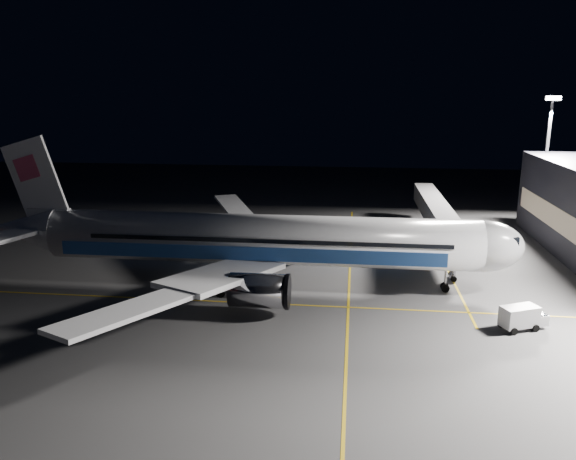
% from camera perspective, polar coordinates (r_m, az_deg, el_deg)
% --- Properties ---
extents(ground, '(200.00, 200.00, 0.00)m').
position_cam_1_polar(ground, '(64.66, -2.71, -5.47)').
color(ground, '#4C4C4F').
rests_on(ground, ground).
extents(guide_line_main, '(0.25, 80.00, 0.01)m').
position_cam_1_polar(guide_line_main, '(63.84, 6.23, -5.80)').
color(guide_line_main, gold).
rests_on(guide_line_main, ground).
extents(guide_line_cross, '(70.00, 0.25, 0.01)m').
position_cam_1_polar(guide_line_cross, '(59.13, -3.67, -7.41)').
color(guide_line_cross, gold).
rests_on(guide_line_cross, ground).
extents(guide_line_side, '(0.25, 40.00, 0.01)m').
position_cam_1_polar(guide_line_side, '(74.27, 15.64, -3.37)').
color(guide_line_side, gold).
rests_on(guide_line_side, ground).
extents(airliner, '(61.48, 54.22, 16.64)m').
position_cam_1_polar(airliner, '(63.29, -3.72, -1.02)').
color(airliner, silver).
rests_on(airliner, ground).
extents(jet_bridge, '(3.60, 34.40, 6.30)m').
position_cam_1_polar(jet_bridge, '(80.81, 15.02, 1.44)').
color(jet_bridge, '#B2B2B7').
rests_on(jet_bridge, ground).
extents(floodlight_mast_north, '(2.40, 0.68, 20.70)m').
position_cam_1_polar(floodlight_mast_north, '(97.17, 24.83, 7.36)').
color(floodlight_mast_north, '#59595E').
rests_on(floodlight_mast_north, ground).
extents(service_truck, '(4.74, 3.41, 2.26)m').
position_cam_1_polar(service_truck, '(56.88, 22.77, -8.13)').
color(service_truck, silver).
rests_on(service_truck, ground).
extents(baggage_tug, '(2.47, 2.18, 1.53)m').
position_cam_1_polar(baggage_tug, '(74.00, -5.70, -2.39)').
color(baggage_tug, black).
rests_on(baggage_tug, ground).
extents(safety_cone_a, '(0.40, 0.40, 0.60)m').
position_cam_1_polar(safety_cone_a, '(76.34, -4.36, -2.16)').
color(safety_cone_a, '#E84209').
rests_on(safety_cone_a, ground).
extents(safety_cone_b, '(0.40, 0.40, 0.60)m').
position_cam_1_polar(safety_cone_b, '(69.79, -4.68, -3.75)').
color(safety_cone_b, '#E84209').
rests_on(safety_cone_b, ground).
extents(safety_cone_c, '(0.39, 0.39, 0.59)m').
position_cam_1_polar(safety_cone_c, '(76.24, -3.18, -2.17)').
color(safety_cone_c, '#E84209').
rests_on(safety_cone_c, ground).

